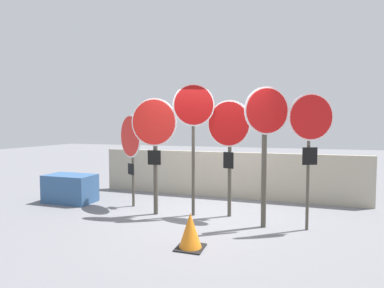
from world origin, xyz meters
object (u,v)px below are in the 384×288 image
object	(u,v)px
stop_sign_0	(131,141)
stop_sign_4	(266,131)
stop_sign_5	(310,127)
stop_sign_1	(154,134)
stop_sign_3	(229,133)
stop_sign_2	(194,117)
storage_crate	(70,188)
traffic_cone_0	(190,231)

from	to	relation	value
stop_sign_0	stop_sign_4	xyz separation A→B (m)	(2.93, -0.52, 0.24)
stop_sign_4	stop_sign_5	size ratio (longest dim) A/B	1.05
stop_sign_1	stop_sign_3	size ratio (longest dim) A/B	1.02
stop_sign_2	stop_sign_3	bearing A→B (deg)	-13.37
stop_sign_2	stop_sign_5	size ratio (longest dim) A/B	1.12
stop_sign_1	storage_crate	xyz separation A→B (m)	(-2.33, 0.32, -1.30)
stop_sign_1	storage_crate	bearing A→B (deg)	168.20
stop_sign_1	stop_sign_5	world-z (taller)	stop_sign_1
stop_sign_4	traffic_cone_0	size ratio (longest dim) A/B	4.66
stop_sign_3	storage_crate	size ratio (longest dim) A/B	2.00
stop_sign_1	stop_sign_2	xyz separation A→B (m)	(0.76, 0.18, 0.34)
stop_sign_5	storage_crate	distance (m)	5.43
storage_crate	stop_sign_1	bearing A→B (deg)	-7.77
stop_sign_0	storage_crate	xyz separation A→B (m)	(-1.57, -0.09, -1.14)
stop_sign_4	storage_crate	distance (m)	4.73
stop_sign_2	stop_sign_4	distance (m)	1.45
stop_sign_3	stop_sign_5	xyz separation A→B (m)	(1.45, -0.36, 0.12)
storage_crate	stop_sign_5	bearing A→B (deg)	-3.83
stop_sign_1	stop_sign_2	size ratio (longest dim) A/B	0.90
traffic_cone_0	stop_sign_0	bearing A→B (deg)	138.16
stop_sign_3	stop_sign_4	bearing A→B (deg)	-17.70
stop_sign_4	stop_sign_3	bearing A→B (deg)	117.74
stop_sign_5	storage_crate	bearing A→B (deg)	151.00
stop_sign_4	traffic_cone_0	distance (m)	2.14
stop_sign_1	traffic_cone_0	size ratio (longest dim) A/B	4.43
stop_sign_1	stop_sign_0	bearing A→B (deg)	147.89
stop_sign_3	stop_sign_4	size ratio (longest dim) A/B	0.93
stop_sign_3	stop_sign_4	xyz separation A→B (m)	(0.73, -0.44, 0.06)
stop_sign_3	traffic_cone_0	xyz separation A→B (m)	(-0.23, -1.68, -1.39)
stop_sign_1	stop_sign_3	xyz separation A→B (m)	(1.43, 0.33, 0.02)
stop_sign_1	stop_sign_5	size ratio (longest dim) A/B	1.00
stop_sign_0	storage_crate	distance (m)	1.94
stop_sign_4	stop_sign_0	bearing A→B (deg)	138.46
traffic_cone_0	stop_sign_1	bearing A→B (deg)	131.61
stop_sign_0	stop_sign_1	xyz separation A→B (m)	(0.77, -0.41, 0.16)
stop_sign_5	storage_crate	size ratio (longest dim) A/B	2.04
stop_sign_3	stop_sign_4	world-z (taller)	stop_sign_4
stop_sign_5	storage_crate	world-z (taller)	stop_sign_5
stop_sign_3	traffic_cone_0	world-z (taller)	stop_sign_3
stop_sign_0	stop_sign_3	bearing A→B (deg)	32.77
stop_sign_2	storage_crate	bearing A→B (deg)	151.40
stop_sign_4	traffic_cone_0	bearing A→B (deg)	-159.27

